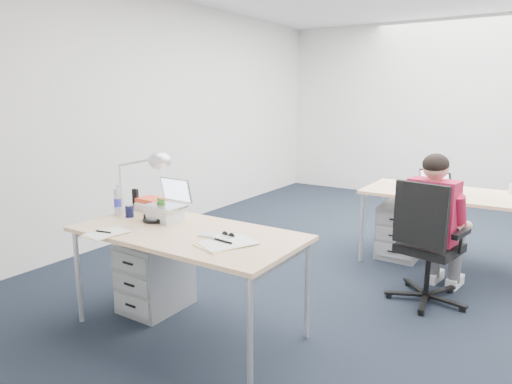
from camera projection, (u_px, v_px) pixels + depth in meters
floor at (402, 273)px, 4.31m from camera, size 7.00×7.00×0.00m
room at (415, 87)px, 3.95m from camera, size 6.02×7.02×2.80m
desk_near at (187, 238)px, 3.13m from camera, size 1.60×0.80×0.73m
desk_far at (451, 197)px, 4.37m from camera, size 1.60×0.80×0.73m
office_chair at (426, 268)px, 3.65m from camera, size 0.74×0.74×1.00m
seated_person at (437, 226)px, 3.72m from camera, size 0.41×0.69×1.19m
drawer_pedestal_near at (155, 274)px, 3.55m from camera, size 0.40×0.50×0.55m
drawer_pedestal_far at (401, 230)px, 4.71m from camera, size 0.40×0.50×0.55m
silver_laptop at (165, 201)px, 3.35m from camera, size 0.29×0.23×0.30m
wireless_keyboard at (219, 236)px, 2.99m from camera, size 0.27×0.15×0.01m
computer_mouse at (216, 237)px, 2.93m from camera, size 0.09×0.11×0.03m
headphones at (155, 218)px, 3.37m from camera, size 0.26×0.22×0.04m
can_koozie at (129, 211)px, 3.47m from camera, size 0.08×0.08×0.10m
water_bottle at (119, 199)px, 3.54m from camera, size 0.09×0.09×0.24m
bear_figurine at (161, 209)px, 3.38m from camera, size 0.11×0.10×0.17m
book_stack at (152, 204)px, 3.67m from camera, size 0.25×0.21×0.10m
cordless_phone at (136, 199)px, 3.69m from camera, size 0.05×0.03×0.17m
papers_left at (105, 233)px, 3.05m from camera, size 0.21×0.28×0.01m
papers_right at (225, 243)px, 2.84m from camera, size 0.35×0.40×0.01m
sunglasses at (228, 236)px, 2.98m from camera, size 0.11×0.06×0.02m
desk_lamp at (136, 183)px, 3.41m from camera, size 0.51×0.34×0.54m
dark_laptop at (428, 183)px, 4.22m from camera, size 0.42×0.42×0.24m
far_papers at (407, 186)px, 4.66m from camera, size 0.31×0.37×0.01m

